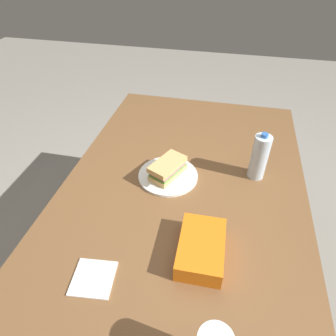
{
  "coord_description": "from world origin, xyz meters",
  "views": [
    {
      "loc": [
        0.9,
        0.14,
        1.61
      ],
      "look_at": [
        -0.07,
        -0.08,
        0.78
      ],
      "focal_mm": 31.66,
      "sensor_mm": 36.0,
      "label": 1
    }
  ],
  "objects_px": {
    "sandwich": "(168,168)",
    "paper_plate": "(168,176)",
    "water_bottle_tall": "(259,157)",
    "dining_table": "(182,203)",
    "chip_bag": "(201,248)"
  },
  "relations": [
    {
      "from": "dining_table",
      "to": "paper_plate",
      "type": "xyz_separation_m",
      "value": [
        -0.07,
        -0.08,
        0.09
      ]
    },
    {
      "from": "sandwich",
      "to": "paper_plate",
      "type": "bearing_deg",
      "value": -178.39
    },
    {
      "from": "chip_bag",
      "to": "water_bottle_tall",
      "type": "xyz_separation_m",
      "value": [
        -0.46,
        0.18,
        0.07
      ]
    },
    {
      "from": "dining_table",
      "to": "water_bottle_tall",
      "type": "xyz_separation_m",
      "value": [
        -0.16,
        0.3,
        0.19
      ]
    },
    {
      "from": "paper_plate",
      "to": "water_bottle_tall",
      "type": "xyz_separation_m",
      "value": [
        -0.09,
        0.38,
        0.1
      ]
    },
    {
      "from": "dining_table",
      "to": "sandwich",
      "type": "bearing_deg",
      "value": -131.05
    },
    {
      "from": "dining_table",
      "to": "chip_bag",
      "type": "relative_size",
      "value": 7.25
    },
    {
      "from": "dining_table",
      "to": "water_bottle_tall",
      "type": "relative_size",
      "value": 7.49
    },
    {
      "from": "chip_bag",
      "to": "sandwich",
      "type": "bearing_deg",
      "value": -153.14
    },
    {
      "from": "dining_table",
      "to": "chip_bag",
      "type": "bearing_deg",
      "value": 21.71
    },
    {
      "from": "water_bottle_tall",
      "to": "chip_bag",
      "type": "bearing_deg",
      "value": -21.62
    },
    {
      "from": "paper_plate",
      "to": "water_bottle_tall",
      "type": "bearing_deg",
      "value": 103.69
    },
    {
      "from": "sandwich",
      "to": "water_bottle_tall",
      "type": "xyz_separation_m",
      "value": [
        -0.1,
        0.38,
        0.05
      ]
    },
    {
      "from": "paper_plate",
      "to": "chip_bag",
      "type": "xyz_separation_m",
      "value": [
        0.37,
        0.2,
        0.03
      ]
    },
    {
      "from": "sandwich",
      "to": "dining_table",
      "type": "bearing_deg",
      "value": 48.95
    }
  ]
}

